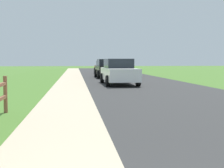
# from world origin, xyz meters

# --- Properties ---
(ground_plane) EXTENTS (120.00, 120.00, 0.00)m
(ground_plane) POSITION_xyz_m (0.00, 25.00, 0.00)
(ground_plane) COLOR #436C28
(road_asphalt) EXTENTS (7.00, 66.00, 0.01)m
(road_asphalt) POSITION_xyz_m (3.50, 27.00, 0.00)
(road_asphalt) COLOR #2C2C2C
(road_asphalt) RESTS_ON ground
(curb_concrete) EXTENTS (6.00, 66.00, 0.01)m
(curb_concrete) POSITION_xyz_m (-3.00, 27.00, 0.00)
(curb_concrete) COLOR tan
(curb_concrete) RESTS_ON ground
(grass_verge) EXTENTS (5.00, 66.00, 0.00)m
(grass_verge) POSITION_xyz_m (-4.50, 27.00, 0.01)
(grass_verge) COLOR #436C28
(grass_verge) RESTS_ON ground
(parked_suv_white) EXTENTS (2.10, 5.00, 1.62)m
(parked_suv_white) POSITION_xyz_m (2.07, 18.25, 0.81)
(parked_suv_white) COLOR white
(parked_suv_white) RESTS_ON ground
(parked_car_black) EXTENTS (2.19, 4.39, 1.64)m
(parked_car_black) POSITION_xyz_m (2.18, 26.04, 0.82)
(parked_car_black) COLOR black
(parked_car_black) RESTS_ON ground
(parked_car_red) EXTENTS (2.04, 4.84, 1.50)m
(parked_car_red) POSITION_xyz_m (2.62, 34.64, 0.76)
(parked_car_red) COLOR maroon
(parked_car_red) RESTS_ON ground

